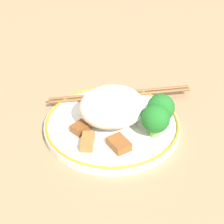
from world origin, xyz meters
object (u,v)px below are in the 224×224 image
(plate, at_px, (112,124))
(broccoli_back_left, at_px, (155,119))
(broccoli_back_center, at_px, (161,108))
(chopsticks, at_px, (121,94))

(plate, bearing_deg, broccoli_back_left, -37.30)
(broccoli_back_left, xyz_separation_m, broccoli_back_center, (0.02, 0.03, -0.00))
(plate, height_order, broccoli_back_center, broccoli_back_center)
(plate, distance_m, chopsticks, 0.08)
(broccoli_back_left, relative_size, broccoli_back_center, 1.04)
(broccoli_back_center, xyz_separation_m, chopsticks, (-0.05, 0.09, -0.03))
(broccoli_back_center, relative_size, chopsticks, 0.21)
(chopsticks, bearing_deg, broccoli_back_center, -62.86)
(plate, distance_m, broccoli_back_center, 0.08)
(plate, relative_size, broccoli_back_center, 4.17)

